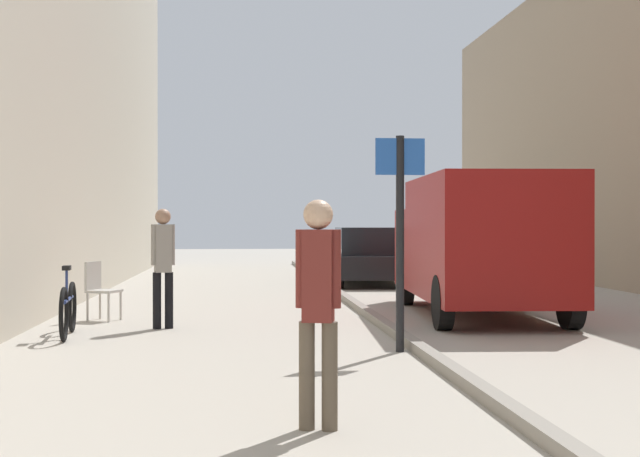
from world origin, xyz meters
The scene contains 9 objects.
ground_plane centered at (0.00, 12.00, 0.00)m, with size 80.00×80.00×0.00m, color #A8A093.
kerb_strip centered at (1.58, 12.00, 0.06)m, with size 0.16×40.00×0.12m, color gray.
pedestrian_main_foreground centered at (0.03, 5.11, 0.99)m, with size 0.34×0.24×1.72m.
pedestrian_mid_block centered at (-1.67, 11.54, 1.02)m, with size 0.34×0.24×1.76m.
delivery_van centered at (3.44, 12.88, 1.24)m, with size 2.40×5.68×2.30m.
parked_car centered at (2.74, 20.62, 0.71)m, with size 2.01×4.28×1.45m.
street_sign_post centered at (1.37, 8.95, 1.55)m, with size 0.60×0.10×2.60m.
bicycle_leaning centered at (-2.87, 10.74, 0.38)m, with size 0.21×1.77×0.98m.
cafe_chair_near_window centered at (-2.77, 12.74, 0.55)m, with size 0.57×0.57×0.94m.
Camera 1 is at (-0.57, -1.33, 1.54)m, focal length 48.67 mm.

